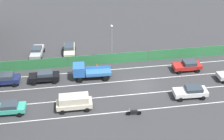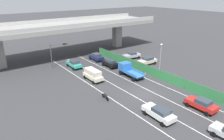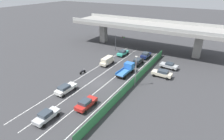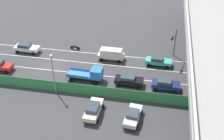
{
  "view_description": "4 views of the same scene",
  "coord_description": "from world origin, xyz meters",
  "px_view_note": "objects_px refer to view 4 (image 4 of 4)",
  "views": [
    {
      "loc": [
        -32.86,
        9.11,
        24.78
      ],
      "look_at": [
        1.81,
        3.97,
        2.06
      ],
      "focal_mm": 46.32,
      "sensor_mm": 36.0,
      "label": 1
    },
    {
      "loc": [
        -22.13,
        -21.34,
        15.57
      ],
      "look_at": [
        0.68,
        9.42,
        1.16
      ],
      "focal_mm": 33.68,
      "sensor_mm": 36.0,
      "label": 2
    },
    {
      "loc": [
        20.42,
        -29.01,
        19.66
      ],
      "look_at": [
        1.33,
        3.88,
        1.94
      ],
      "focal_mm": 30.06,
      "sensor_mm": 36.0,
      "label": 3
    },
    {
      "loc": [
        39.85,
        17.93,
        27.37
      ],
      "look_at": [
        2.87,
        11.04,
        2.13
      ],
      "focal_mm": 46.71,
      "sensor_mm": 36.0,
      "label": 4
    }
  ],
  "objects_px": {
    "car_sedan_navy": "(165,84)",
    "parked_sedan_cream": "(93,109)",
    "traffic_cone": "(74,89)",
    "traffic_light": "(174,40)",
    "street_lamp": "(53,70)",
    "flatbed_truck_blue": "(91,74)",
    "parked_wagon_silver": "(133,116)",
    "car_sedan_black": "(129,80)",
    "car_hatchback_white": "(26,48)",
    "motorcycle": "(75,47)",
    "car_van_cream": "(111,54)",
    "car_taxi_teal": "(158,61)"
  },
  "relations": [
    {
      "from": "car_van_cream",
      "to": "car_taxi_teal",
      "type": "bearing_deg",
      "value": 87.62
    },
    {
      "from": "car_sedan_navy",
      "to": "flatbed_truck_blue",
      "type": "height_order",
      "value": "flatbed_truck_blue"
    },
    {
      "from": "parked_sedan_cream",
      "to": "parked_wagon_silver",
      "type": "xyz_separation_m",
      "value": [
        0.17,
        5.44,
        -0.08
      ]
    },
    {
      "from": "street_lamp",
      "to": "motorcycle",
      "type": "bearing_deg",
      "value": -176.13
    },
    {
      "from": "car_sedan_black",
      "to": "parked_sedan_cream",
      "type": "bearing_deg",
      "value": -26.48
    },
    {
      "from": "car_taxi_teal",
      "to": "street_lamp",
      "type": "relative_size",
      "value": 0.67
    },
    {
      "from": "flatbed_truck_blue",
      "to": "motorcycle",
      "type": "height_order",
      "value": "flatbed_truck_blue"
    },
    {
      "from": "car_sedan_black",
      "to": "traffic_cone",
      "type": "xyz_separation_m",
      "value": [
        2.92,
        -8.01,
        -0.62
      ]
    },
    {
      "from": "car_taxi_teal",
      "to": "flatbed_truck_blue",
      "type": "xyz_separation_m",
      "value": [
        6.45,
        -10.26,
        0.33
      ]
    },
    {
      "from": "car_hatchback_white",
      "to": "flatbed_truck_blue",
      "type": "xyz_separation_m",
      "value": [
        6.61,
        13.92,
        0.31
      ]
    },
    {
      "from": "parked_wagon_silver",
      "to": "car_sedan_black",
      "type": "bearing_deg",
      "value": -168.27
    },
    {
      "from": "car_hatchback_white",
      "to": "parked_wagon_silver",
      "type": "xyz_separation_m",
      "value": [
        14.53,
        21.6,
        -0.05
      ]
    },
    {
      "from": "motorcycle",
      "to": "car_van_cream",
      "type": "bearing_deg",
      "value": 72.26
    },
    {
      "from": "car_sedan_black",
      "to": "car_sedan_navy",
      "type": "bearing_deg",
      "value": 89.12
    },
    {
      "from": "motorcycle",
      "to": "traffic_cone",
      "type": "height_order",
      "value": "motorcycle"
    },
    {
      "from": "traffic_light",
      "to": "parked_wagon_silver",
      "type": "bearing_deg",
      "value": -16.01
    },
    {
      "from": "car_van_cream",
      "to": "parked_sedan_cream",
      "type": "height_order",
      "value": "car_van_cream"
    },
    {
      "from": "car_sedan_navy",
      "to": "traffic_cone",
      "type": "bearing_deg",
      "value": -78.27
    },
    {
      "from": "parked_wagon_silver",
      "to": "street_lamp",
      "type": "height_order",
      "value": "street_lamp"
    },
    {
      "from": "car_sedan_navy",
      "to": "parked_wagon_silver",
      "type": "distance_m",
      "value": 8.72
    },
    {
      "from": "car_sedan_navy",
      "to": "parked_sedan_cream",
      "type": "height_order",
      "value": "car_sedan_navy"
    },
    {
      "from": "motorcycle",
      "to": "flatbed_truck_blue",
      "type": "bearing_deg",
      "value": 30.62
    },
    {
      "from": "motorcycle",
      "to": "car_hatchback_white",
      "type": "bearing_deg",
      "value": -73.4
    },
    {
      "from": "parked_sedan_cream",
      "to": "traffic_cone",
      "type": "distance_m",
      "value": 6.36
    },
    {
      "from": "car_hatchback_white",
      "to": "street_lamp",
      "type": "xyz_separation_m",
      "value": [
        10.61,
        9.4,
        3.15
      ]
    },
    {
      "from": "traffic_light",
      "to": "traffic_cone",
      "type": "relative_size",
      "value": 7.94
    },
    {
      "from": "car_van_cream",
      "to": "parked_sedan_cream",
      "type": "relative_size",
      "value": 1.0
    },
    {
      "from": "car_hatchback_white",
      "to": "flatbed_truck_blue",
      "type": "height_order",
      "value": "flatbed_truck_blue"
    },
    {
      "from": "car_sedan_navy",
      "to": "car_sedan_black",
      "type": "xyz_separation_m",
      "value": [
        -0.09,
        -5.63,
        -0.02
      ]
    },
    {
      "from": "car_sedan_black",
      "to": "parked_wagon_silver",
      "type": "distance_m",
      "value": 7.99
    },
    {
      "from": "car_hatchback_white",
      "to": "parked_wagon_silver",
      "type": "relative_size",
      "value": 1.03
    },
    {
      "from": "traffic_cone",
      "to": "flatbed_truck_blue",
      "type": "bearing_deg",
      "value": 146.91
    },
    {
      "from": "car_van_cream",
      "to": "motorcycle",
      "type": "height_order",
      "value": "car_van_cream"
    },
    {
      "from": "car_taxi_teal",
      "to": "traffic_cone",
      "type": "relative_size",
      "value": 6.72
    },
    {
      "from": "car_sedan_navy",
      "to": "parked_sedan_cream",
      "type": "relative_size",
      "value": 0.94
    },
    {
      "from": "car_hatchback_white",
      "to": "car_taxi_teal",
      "type": "xyz_separation_m",
      "value": [
        0.16,
        24.18,
        -0.02
      ]
    },
    {
      "from": "car_sedan_navy",
      "to": "traffic_light",
      "type": "bearing_deg",
      "value": 174.62
    },
    {
      "from": "car_sedan_navy",
      "to": "traffic_light",
      "type": "xyz_separation_m",
      "value": [
        -9.26,
        0.87,
        2.83
      ]
    },
    {
      "from": "parked_sedan_cream",
      "to": "parked_wagon_silver",
      "type": "distance_m",
      "value": 5.44
    },
    {
      "from": "street_lamp",
      "to": "traffic_cone",
      "type": "xyz_separation_m",
      "value": [
        -1.0,
        2.57,
        -3.76
      ]
    },
    {
      "from": "car_sedan_navy",
      "to": "traffic_cone",
      "type": "distance_m",
      "value": 13.95
    },
    {
      "from": "motorcycle",
      "to": "traffic_light",
      "type": "xyz_separation_m",
      "value": [
        0.06,
        17.97,
        3.32
      ]
    },
    {
      "from": "motorcycle",
      "to": "car_taxi_teal",
      "type": "bearing_deg",
      "value": 80.22
    },
    {
      "from": "parked_wagon_silver",
      "to": "car_sedan_navy",
      "type": "bearing_deg",
      "value": 152.63
    },
    {
      "from": "motorcycle",
      "to": "car_sedan_navy",
      "type": "bearing_deg",
      "value": 61.39
    },
    {
      "from": "car_van_cream",
      "to": "parked_wagon_silver",
      "type": "xyz_separation_m",
      "value": [
        14.71,
        5.73,
        -0.32
      ]
    },
    {
      "from": "car_sedan_black",
      "to": "traffic_cone",
      "type": "bearing_deg",
      "value": -69.98
    },
    {
      "from": "flatbed_truck_blue",
      "to": "traffic_cone",
      "type": "height_order",
      "value": "flatbed_truck_blue"
    },
    {
      "from": "parked_sedan_cream",
      "to": "car_hatchback_white",
      "type": "bearing_deg",
      "value": -131.62
    },
    {
      "from": "motorcycle",
      "to": "car_sedan_black",
      "type": "bearing_deg",
      "value": 51.14
    }
  ]
}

